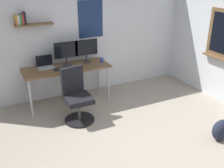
{
  "coord_description": "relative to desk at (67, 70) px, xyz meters",
  "views": [
    {
      "loc": [
        -1.62,
        -2.53,
        2.42
      ],
      "look_at": [
        -0.05,
        0.72,
        0.85
      ],
      "focal_mm": 41.51,
      "sensor_mm": 36.0,
      "label": 1
    }
  ],
  "objects": [
    {
      "name": "computer_mouse",
      "position": [
        0.2,
        -0.08,
        0.09
      ],
      "size": [
        0.1,
        0.06,
        0.03
      ],
      "primitive_type": "ellipsoid",
      "color": "#262628",
      "rests_on": "desk"
    },
    {
      "name": "coffee_mug",
      "position": [
        0.72,
        -0.03,
        0.11
      ],
      "size": [
        0.08,
        0.08,
        0.09
      ],
      "primitive_type": "cylinder",
      "color": "#334CA5",
      "rests_on": "desk"
    },
    {
      "name": "ground_plane",
      "position": [
        0.37,
        -2.05,
        -0.68
      ],
      "size": [
        5.2,
        5.2,
        0.0
      ],
      "primitive_type": "plane",
      "color": "#9E9384",
      "rests_on": "ground"
    },
    {
      "name": "monitor_primary",
      "position": [
        0.04,
        0.1,
        0.34
      ],
      "size": [
        0.46,
        0.17,
        0.46
      ],
      "color": "#38383D",
      "rests_on": "desk"
    },
    {
      "name": "laptop",
      "position": [
        -0.37,
        0.15,
        0.12
      ],
      "size": [
        0.31,
        0.21,
        0.23
      ],
      "color": "#ADAFB5",
      "rests_on": "desk"
    },
    {
      "name": "office_chair",
      "position": [
        -0.06,
        -0.73,
        -0.27
      ],
      "size": [
        0.52,
        0.52,
        0.95
      ],
      "color": "black",
      "rests_on": "ground"
    },
    {
      "name": "monitor_secondary",
      "position": [
        0.45,
        0.1,
        0.34
      ],
      "size": [
        0.46,
        0.17,
        0.46
      ],
      "color": "#38383D",
      "rests_on": "desk"
    },
    {
      "name": "backpack",
      "position": [
        1.74,
        -2.28,
        -0.5
      ],
      "size": [
        0.32,
        0.22,
        0.35
      ],
      "primitive_type": "ellipsoid",
      "color": "#1E2333",
      "rests_on": "ground"
    },
    {
      "name": "desk",
      "position": [
        0.0,
        0.0,
        0.0
      ],
      "size": [
        1.65,
        0.64,
        0.74
      ],
      "color": "brown",
      "rests_on": "ground"
    },
    {
      "name": "wall_back",
      "position": [
        0.37,
        0.4,
        0.63
      ],
      "size": [
        5.0,
        0.3,
        2.6
      ],
      "color": "silver",
      "rests_on": "ground"
    },
    {
      "name": "keyboard",
      "position": [
        -0.08,
        -0.08,
        0.08
      ],
      "size": [
        0.37,
        0.13,
        0.02
      ],
      "primitive_type": "cube",
      "color": "black",
      "rests_on": "desk"
    }
  ]
}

